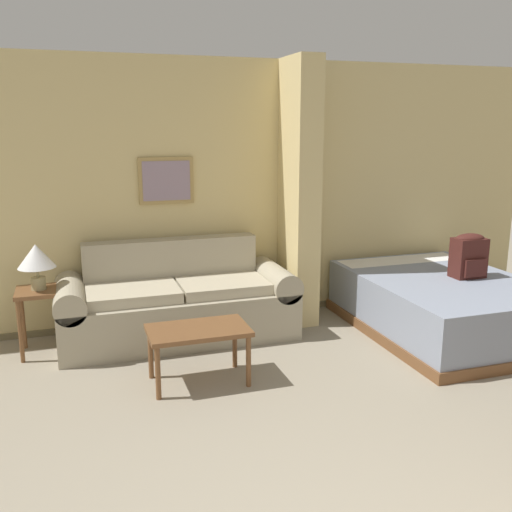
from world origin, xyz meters
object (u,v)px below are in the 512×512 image
table_lamp (36,258)px  couch (178,303)px  bed (442,304)px  backpack (469,255)px  coffee_table (198,335)px

table_lamp → couch: bearing=1.3°
couch → bed: 2.55m
backpack → couch: bearing=165.5°
coffee_table → backpack: size_ratio=1.81×
coffee_table → table_lamp: size_ratio=1.93×
coffee_table → bed: 2.53m
coffee_table → couch: bearing=88.4°
table_lamp → bed: table_lamp is taller
coffee_table → table_lamp: table_lamp is taller
bed → table_lamp: bearing=170.6°
table_lamp → coffee_table: bearing=-40.4°
table_lamp → bed: 3.76m
coffee_table → table_lamp: 1.61m
bed → backpack: bearing=-15.3°
couch → bed: couch is taller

